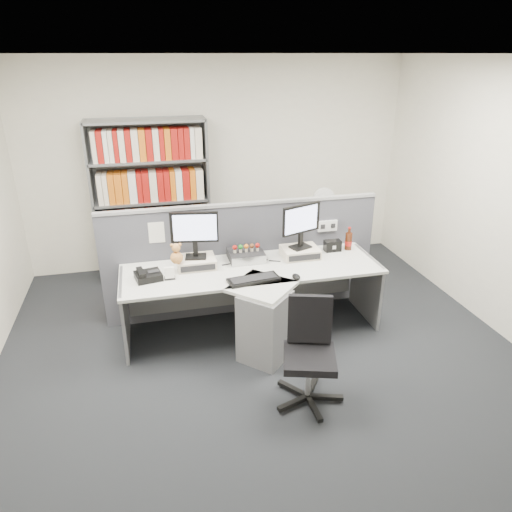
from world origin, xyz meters
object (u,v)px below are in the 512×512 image
object	(u,v)px
desk_fan	(323,201)
monitor_right	(301,222)
monitor_left	(195,231)
mouse	(296,277)
desktop_pc	(246,255)
keyboard	(254,279)
office_chair	(309,349)
desk_calendar	(169,274)
desk_phone	(148,276)
desk	(257,301)
filing_cabinet	(321,248)
speaker	(332,246)
shelving_unit	(152,203)
cola_bottle	(348,241)

from	to	relation	value
desk_fan	monitor_right	bearing A→B (deg)	-122.25
monitor_left	mouse	distance (m)	1.09
monitor_right	mouse	size ratio (longest dim) A/B	4.00
monitor_right	desktop_pc	size ratio (longest dim) A/B	1.32
keyboard	office_chair	size ratio (longest dim) A/B	0.58
monitor_left	desktop_pc	world-z (taller)	monitor_left
desk_calendar	desk_phone	bearing A→B (deg)	168.01
desk	desktop_pc	world-z (taller)	desktop_pc
mouse	filing_cabinet	world-z (taller)	mouse
desktop_pc	speaker	size ratio (longest dim) A/B	2.00
shelving_unit	filing_cabinet	world-z (taller)	shelving_unit
filing_cabinet	mouse	bearing A→B (deg)	-119.15
monitor_right	keyboard	world-z (taller)	monitor_right
desk_calendar	speaker	world-z (taller)	desk_calendar
keyboard	desktop_pc	bearing A→B (deg)	85.67
mouse	keyboard	bearing A→B (deg)	172.39
mouse	desk	bearing A→B (deg)	161.14
mouse	desk_fan	xyz separation A→B (m)	(0.85, 1.52, 0.25)
shelving_unit	office_chair	xyz separation A→B (m)	(1.12, -2.76, -0.51)
monitor_left	desk_fan	size ratio (longest dim) A/B	1.03
monitor_right	filing_cabinet	bearing A→B (deg)	57.77
mouse	desk_fan	size ratio (longest dim) A/B	0.26
keyboard	cola_bottle	world-z (taller)	cola_bottle
speaker	shelving_unit	xyz separation A→B (m)	(-1.85, 1.40, 0.20)
desk	keyboard	distance (m)	0.29
monitor_right	speaker	xyz separation A→B (m)	(0.39, 0.07, -0.32)
desk_calendar	office_chair	world-z (taller)	office_chair
shelving_unit	desk_fan	size ratio (longest dim) A/B	4.33
desk_fan	shelving_unit	bearing A→B (deg)	167.92
speaker	filing_cabinet	distance (m)	1.07
monitor_left	desk_fan	xyz separation A→B (m)	(1.74, 1.02, -0.12)
monitor_right	desk_calendar	distance (m)	1.44
keyboard	cola_bottle	xyz separation A→B (m)	(1.19, 0.51, 0.08)
keyboard	desk_phone	bearing A→B (deg)	164.40
desktop_pc	shelving_unit	xyz separation A→B (m)	(-0.89, 1.41, 0.21)
monitor_right	filing_cabinet	world-z (taller)	monitor_right
mouse	speaker	size ratio (longest dim) A/B	0.66
monitor_left	shelving_unit	size ratio (longest dim) A/B	0.24
monitor_left	office_chair	xyz separation A→B (m)	(0.76, -1.29, -0.63)
desktop_pc	monitor_left	bearing A→B (deg)	-173.96
cola_bottle	shelving_unit	xyz separation A→B (m)	(-2.03, 1.40, 0.16)
desktop_pc	desk_calendar	bearing A→B (deg)	-161.08
filing_cabinet	monitor_right	bearing A→B (deg)	-122.23
filing_cabinet	desk_fan	distance (m)	0.64
speaker	shelving_unit	world-z (taller)	shelving_unit
desktop_pc	mouse	bearing A→B (deg)	-56.73
monitor_right	cola_bottle	size ratio (longest dim) A/B	1.84
filing_cabinet	desk_fan	size ratio (longest dim) A/B	1.52
mouse	desk_fan	bearing A→B (deg)	60.84
desk_phone	filing_cabinet	distance (m)	2.56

